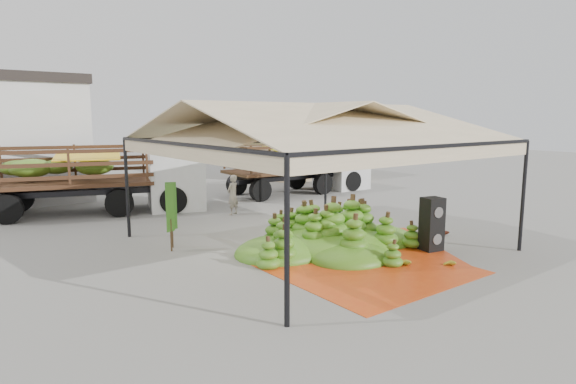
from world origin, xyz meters
TOP-DOWN VIEW (x-y plane):
  - ground at (0.00, 0.00)m, footprint 90.00×90.00m
  - canopy_tent at (0.00, 0.00)m, footprint 8.10×8.10m
  - building_tan at (10.00, 13.00)m, footprint 6.30×5.30m
  - tarp_left at (-0.47, -2.59)m, footprint 4.34×4.14m
  - tarp_right at (0.78, -1.29)m, footprint 5.72×5.80m
  - banana_heap at (0.20, -0.66)m, footprint 6.90×6.21m
  - hand_yellow_a at (1.20, -3.70)m, footprint 0.47×0.41m
  - hand_yellow_b at (0.32, -3.03)m, footprint 0.54×0.48m
  - hand_red_a at (0.82, -1.46)m, footprint 0.52×0.49m
  - hand_red_b at (3.70, -1.78)m, footprint 0.61×0.60m
  - hand_green at (0.19, -1.60)m, footprint 0.43×0.36m
  - hanging_bunches at (2.55, -0.93)m, footprint 4.74×0.24m
  - speaker_stack at (2.07, -2.53)m, footprint 0.62×0.56m
  - banana_leaves at (-3.70, 1.77)m, footprint 0.96×1.36m
  - vendor at (0.27, 5.00)m, footprint 0.64×0.54m
  - truck_left at (-3.19, 8.37)m, footprint 8.03×4.77m
  - truck_right at (5.91, 7.70)m, footprint 7.34×2.82m

SIDE VIEW (x-z plane):
  - ground at x=0.00m, z-range 0.00..0.00m
  - banana_leaves at x=-3.70m, z-range -1.85..1.85m
  - tarp_left at x=-0.47m, z-range 0.00..0.01m
  - tarp_right at x=0.78m, z-range 0.00..0.01m
  - hand_red_a at x=0.82m, z-range 0.00..0.18m
  - hand_yellow_a at x=1.20m, z-range 0.00..0.19m
  - hand_green at x=0.19m, z-range 0.00..0.19m
  - hand_yellow_b at x=0.32m, z-range 0.00..0.20m
  - hand_red_b at x=3.70m, z-range 0.00..0.22m
  - banana_heap at x=0.20m, z-range 0.00..1.24m
  - speaker_stack at x=2.07m, z-range 0.00..1.47m
  - vendor at x=0.27m, z-range 0.00..1.50m
  - truck_right at x=5.91m, z-range 0.29..2.77m
  - truck_left at x=-3.19m, z-range 0.30..2.91m
  - building_tan at x=10.00m, z-range 0.02..4.12m
  - hanging_bunches at x=2.55m, z-range 2.52..2.72m
  - canopy_tent at x=0.00m, z-range 1.30..5.30m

